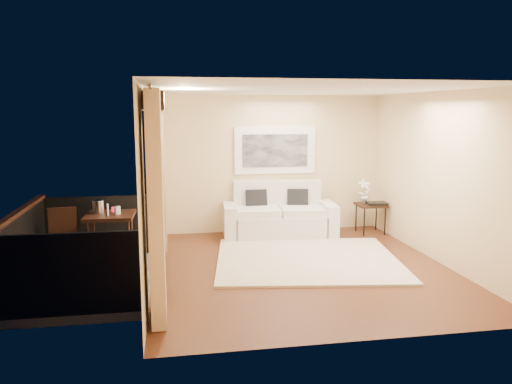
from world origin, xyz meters
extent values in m
plane|color=#552C19|center=(0.00, 0.00, 0.00)|extent=(5.00, 5.00, 0.00)
plane|color=white|center=(0.00, 0.00, 2.70)|extent=(5.00, 5.00, 0.00)
plane|color=beige|center=(0.00, 2.50, 1.35)|extent=(4.50, 0.00, 4.50)
plane|color=beige|center=(0.00, -2.50, 1.35)|extent=(4.50, 0.00, 4.50)
plane|color=beige|center=(2.25, 0.00, 1.35)|extent=(0.00, 5.00, 5.00)
plane|color=beige|center=(-2.25, 1.85, 1.35)|extent=(0.00, 2.70, 2.70)
plane|color=beige|center=(-2.25, -1.85, 1.35)|extent=(0.00, 2.70, 2.70)
plane|color=beige|center=(-2.25, 0.00, 2.55)|extent=(0.00, 2.40, 2.40)
cube|color=black|center=(-2.13, 0.00, 2.52)|extent=(0.28, 2.40, 0.22)
cube|color=#605B56|center=(-3.15, 0.00, -0.06)|extent=(1.80, 2.60, 0.12)
cube|color=black|center=(-4.01, 0.00, 0.50)|extent=(0.06, 2.60, 1.00)
cube|color=black|center=(-3.15, 1.27, 0.50)|extent=(1.80, 0.06, 1.00)
cube|color=black|center=(-3.15, -1.27, 0.50)|extent=(1.80, 0.06, 1.00)
cube|color=black|center=(-4.01, 0.00, 1.02)|extent=(0.10, 2.60, 0.06)
cube|color=#DAB286|center=(-2.11, 1.55, 1.32)|extent=(0.16, 0.75, 2.62)
cube|color=#DAB286|center=(-2.11, -1.55, 1.32)|extent=(0.16, 0.75, 2.62)
cylinder|color=#4C473F|center=(-2.11, 0.00, 2.63)|extent=(0.04, 4.80, 0.04)
cube|color=white|center=(0.11, 2.47, 1.62)|extent=(1.62, 0.05, 0.92)
cube|color=black|center=(0.11, 2.44, 1.62)|extent=(1.30, 0.02, 0.64)
cube|color=beige|center=(0.21, 0.36, 0.02)|extent=(3.22, 2.90, 0.04)
cube|color=silver|center=(0.11, 2.02, 0.21)|extent=(1.80, 1.05, 0.43)
cube|color=silver|center=(0.14, 2.38, 0.61)|extent=(1.75, 0.36, 0.84)
cube|color=silver|center=(-0.83, 2.09, 0.32)|extent=(0.31, 0.93, 0.63)
cube|color=silver|center=(1.06, 1.95, 0.32)|extent=(0.31, 0.93, 0.63)
cube|color=silver|center=(-0.31, 2.02, 0.50)|extent=(0.88, 0.88, 0.14)
cube|color=silver|center=(0.53, 1.96, 0.50)|extent=(0.88, 0.88, 0.14)
cube|color=black|center=(-0.30, 2.26, 0.67)|extent=(0.41, 0.19, 0.42)
cube|color=black|center=(0.51, 2.19, 0.67)|extent=(0.44, 0.26, 0.42)
cube|color=black|center=(1.93, 1.93, 0.56)|extent=(0.55, 0.55, 0.04)
cylinder|color=black|center=(1.72, 1.71, 0.27)|extent=(0.03, 0.03, 0.54)
cylinder|color=black|center=(2.14, 1.71, 0.27)|extent=(0.03, 0.03, 0.54)
cylinder|color=black|center=(1.72, 2.14, 0.27)|extent=(0.03, 0.03, 0.54)
cylinder|color=black|center=(2.14, 2.14, 0.27)|extent=(0.03, 0.03, 0.54)
cube|color=black|center=(2.02, 1.85, 0.61)|extent=(0.41, 0.33, 0.05)
imported|color=white|center=(1.83, 2.04, 0.82)|extent=(0.26, 0.18, 0.48)
cube|color=black|center=(-2.87, 0.53, 0.82)|extent=(0.74, 0.74, 0.06)
cylinder|color=black|center=(-3.16, 0.24, 0.39)|extent=(0.04, 0.04, 0.78)
cylinder|color=black|center=(-2.57, 0.24, 0.39)|extent=(0.04, 0.04, 0.78)
cylinder|color=black|center=(-3.16, 0.83, 0.39)|extent=(0.04, 0.04, 0.78)
cylinder|color=black|center=(-2.57, 0.83, 0.39)|extent=(0.04, 0.04, 0.78)
cube|color=black|center=(-3.61, 0.81, 0.44)|extent=(0.47, 0.47, 0.05)
cube|color=black|center=(-3.58, 0.63, 0.68)|extent=(0.41, 0.12, 0.54)
cylinder|color=black|center=(-3.47, 1.00, 0.21)|extent=(0.03, 0.03, 0.42)
cylinder|color=black|center=(-3.80, 0.95, 0.21)|extent=(0.03, 0.03, 0.42)
cylinder|color=black|center=(-3.42, 0.68, 0.21)|extent=(0.03, 0.03, 0.42)
cylinder|color=black|center=(-3.74, 0.62, 0.21)|extent=(0.03, 0.03, 0.42)
cube|color=black|center=(-3.06, -1.00, 0.41)|extent=(0.40, 0.40, 0.05)
cube|color=black|center=(-3.07, -0.83, 0.63)|extent=(0.38, 0.06, 0.50)
cylinder|color=black|center=(-3.21, -1.16, 0.19)|extent=(0.03, 0.03, 0.39)
cylinder|color=black|center=(-2.90, -1.15, 0.19)|extent=(0.03, 0.03, 0.39)
cylinder|color=black|center=(-3.22, -0.85, 0.19)|extent=(0.03, 0.03, 0.39)
cylinder|color=black|center=(-2.91, -0.84, 0.19)|extent=(0.03, 0.03, 0.39)
cylinder|color=silver|center=(-3.04, 0.62, 0.95)|extent=(0.18, 0.18, 0.20)
cylinder|color=red|center=(-2.83, 0.69, 0.88)|extent=(0.06, 0.06, 0.07)
cylinder|color=white|center=(-2.88, 0.40, 0.94)|extent=(0.04, 0.04, 0.18)
cylinder|color=silver|center=(-2.77, 0.48, 0.91)|extent=(0.06, 0.06, 0.12)
cylinder|color=white|center=(-2.73, 0.51, 0.91)|extent=(0.06, 0.06, 0.12)
camera|label=1|loc=(-1.94, -7.17, 2.40)|focal=35.00mm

